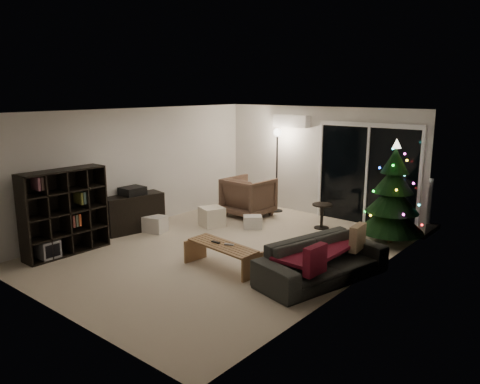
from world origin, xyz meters
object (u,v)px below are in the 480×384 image
object	(u,v)px
armchair	(249,197)
sofa	(322,260)
coffee_table	(223,257)
christmas_tree	(393,192)
media_cabinet	(134,213)
bookshelf	(59,210)

from	to	relation	value
armchair	sofa	xyz separation A→B (m)	(3.21, -2.20, -0.14)
sofa	coffee_table	distance (m)	1.61
christmas_tree	coffee_table	bearing A→B (deg)	-116.97
armchair	sofa	distance (m)	3.90
media_cabinet	armchair	bearing A→B (deg)	77.42
bookshelf	coffee_table	bearing A→B (deg)	2.01
coffee_table	christmas_tree	xyz separation A→B (m)	(1.56, 3.06, 0.78)
media_cabinet	sofa	bearing A→B (deg)	14.63
media_cabinet	armchair	world-z (taller)	armchair
bookshelf	media_cabinet	size ratio (longest dim) A/B	1.24
media_cabinet	coffee_table	world-z (taller)	media_cabinet
armchair	coffee_table	xyz separation A→B (m)	(1.74, -2.84, -0.25)
armchair	sofa	world-z (taller)	armchair
christmas_tree	sofa	bearing A→B (deg)	-91.99
armchair	bookshelf	bearing A→B (deg)	76.60
sofa	media_cabinet	bearing A→B (deg)	107.05
sofa	christmas_tree	size ratio (longest dim) A/B	1.09
media_cabinet	coffee_table	size ratio (longest dim) A/B	0.93
christmas_tree	media_cabinet	bearing A→B (deg)	-148.75
bookshelf	sofa	bearing A→B (deg)	2.11
sofa	coffee_table	xyz separation A→B (m)	(-1.47, -0.64, -0.11)
media_cabinet	christmas_tree	size ratio (longest dim) A/B	0.62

